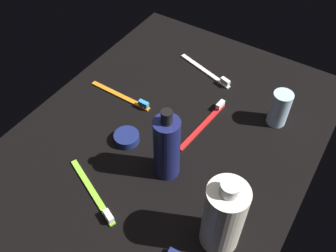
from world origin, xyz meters
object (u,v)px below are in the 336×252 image
toothbrush_orange (123,96)px  cream_tin_left (127,138)px  toothbrush_lime (94,194)px  lotion_bottle (167,147)px  bodywash_bottle (223,216)px  toothbrush_white (208,72)px  deodorant_stick (280,108)px  toothbrush_red (205,122)px

toothbrush_orange → cream_tin_left: size_ratio=3.13×
toothbrush_orange → toothbrush_lime: same height
lotion_bottle → bodywash_bottle: size_ratio=0.99×
lotion_bottle → toothbrush_white: (-32.73, -7.81, -7.26)cm
lotion_bottle → toothbrush_white: size_ratio=1.02×
bodywash_bottle → deodorant_stick: 33.73cm
toothbrush_red → bodywash_bottle: bearing=33.5°
toothbrush_white → toothbrush_red: 18.56cm
toothbrush_white → bodywash_bottle: bearing=30.8°
deodorant_stick → toothbrush_orange: bearing=-69.8°
toothbrush_red → toothbrush_white: bearing=-153.4°
bodywash_bottle → toothbrush_lime: (5.41, -25.21, -7.60)cm
toothbrush_lime → lotion_bottle: bearing=145.4°
lotion_bottle → bodywash_bottle: (7.61, 16.22, 0.34)cm
toothbrush_orange → toothbrush_lime: size_ratio=1.06×
toothbrush_white → toothbrush_red: (16.60, 8.32, 0.00)cm
deodorant_stick → cream_tin_left: size_ratio=1.54×
toothbrush_orange → cream_tin_left: 14.14cm
cream_tin_left → toothbrush_orange: bearing=-139.6°
lotion_bottle → toothbrush_red: (-16.13, 0.50, -7.26)cm
toothbrush_white → toothbrush_orange: bearing=-33.9°
deodorant_stick → toothbrush_lime: (38.87, -23.26, -3.83)cm
toothbrush_red → deodorant_stick: bearing=125.2°
bodywash_bottle → deodorant_stick: size_ratio=2.04×
lotion_bottle → toothbrush_lime: bearing=-34.6°
toothbrush_lime → toothbrush_red: (-29.15, 9.50, 0.00)cm
deodorant_stick → bodywash_bottle: bearing=3.3°
toothbrush_orange → cream_tin_left: (10.77, 9.16, 0.41)cm
deodorant_stick → toothbrush_orange: deodorant_stick is taller
deodorant_stick → toothbrush_orange: (13.06, -35.50, -3.83)cm
bodywash_bottle → cream_tin_left: bodywash_bottle is taller
bodywash_bottle → cream_tin_left: 30.74cm
lotion_bottle → deodorant_stick: size_ratio=2.03×
toothbrush_white → toothbrush_lime: bearing=-1.5°
toothbrush_lime → toothbrush_white: same height
deodorant_stick → toothbrush_white: bearing=-107.3°
lotion_bottle → cream_tin_left: bearing=-99.5°
toothbrush_orange → toothbrush_white: 24.03cm
bodywash_bottle → toothbrush_orange: size_ratio=1.01×
deodorant_stick → toothbrush_orange: 38.02cm
lotion_bottle → cream_tin_left: (-2.03, -12.07, -6.85)cm
lotion_bottle → toothbrush_lime: 17.41cm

